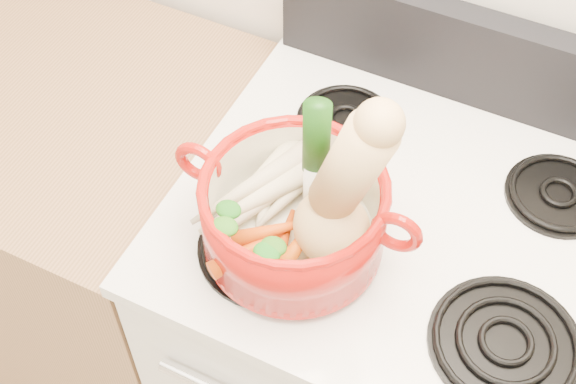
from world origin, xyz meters
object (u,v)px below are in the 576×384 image
at_px(leek, 316,160).
at_px(dutch_oven, 294,215).
at_px(squash, 345,190).
at_px(stove_body, 389,356).

bearing_deg(leek, dutch_oven, -125.91).
relative_size(squash, leek, 1.17).
bearing_deg(leek, stove_body, 15.58).
bearing_deg(squash, dutch_oven, -161.11).
height_order(stove_body, squash, squash).
distance_m(dutch_oven, squash, 0.13).
xyz_separation_m(dutch_oven, squash, (0.08, -0.00, 0.11)).
bearing_deg(squash, leek, 165.01).
bearing_deg(dutch_oven, leek, 70.88).
height_order(stove_body, leek, leek).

